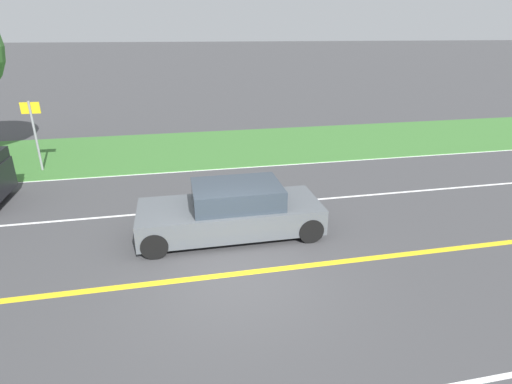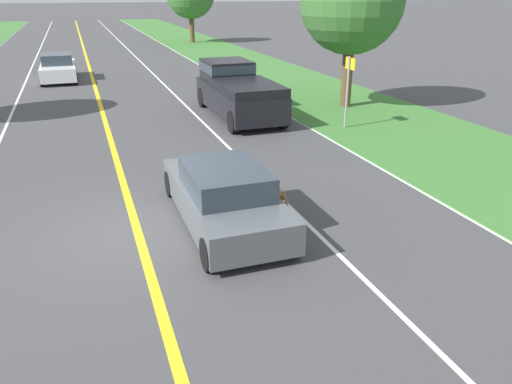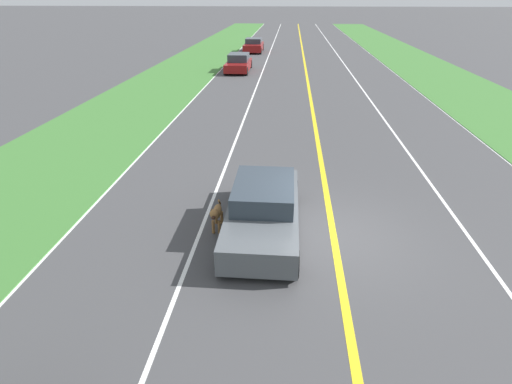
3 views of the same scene
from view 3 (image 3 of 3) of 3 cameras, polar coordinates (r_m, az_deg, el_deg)
The scene contains 9 objects.
ground_plane at distance 10.63m, azimuth 11.01°, elevation -6.21°, with size 400.00×400.00×0.00m, color #424244.
centre_divider_line at distance 10.63m, azimuth 11.01°, elevation -6.19°, with size 0.18×160.00×0.01m, color yellow.
lane_edge_line_right at distance 12.00m, azimuth -24.49°, elevation -4.24°, with size 0.14×160.00×0.01m, color white.
lane_dash_same_dir at distance 10.78m, azimuth -7.88°, elevation -5.41°, with size 0.10×160.00×0.01m, color white.
lane_dash_oncoming at distance 11.58m, azimuth 28.57°, elevation -6.32°, with size 0.10×160.00×0.01m, color white.
ego_car at distance 10.41m, azimuth 1.06°, elevation -2.45°, with size 1.83×4.50×1.32m.
dog at distance 10.48m, azimuth -5.66°, elevation -3.06°, with size 0.26×1.24×0.82m.
car_trailing_near at distance 33.61m, azimuth -2.51°, elevation 17.90°, with size 1.83×4.31×1.35m.
car_trailing_mid at distance 45.24m, azimuth -0.35°, elevation 20.18°, with size 1.94×4.21×1.38m.
Camera 3 is at (1.29, 8.90, 5.66)m, focal length 28.00 mm.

